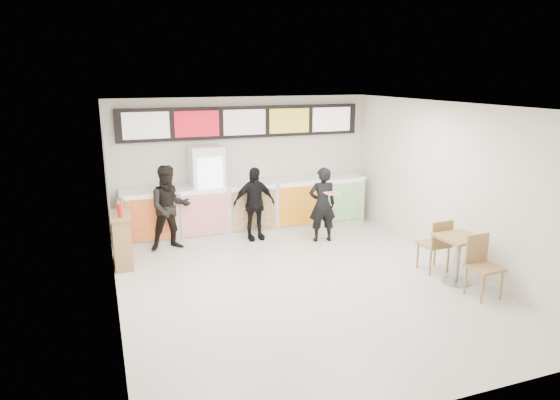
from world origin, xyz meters
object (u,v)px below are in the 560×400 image
service_counter (249,207)px  customer_main (322,205)px  customer_left (170,208)px  customer_mid (254,204)px  condiment_ledge (122,239)px  cafe_table (458,251)px  drinks_fridge (208,192)px

service_counter → customer_main: customer_main is taller
customer_left → customer_mid: size_ratio=1.09×
customer_main → condiment_ledge: (-4.09, 0.00, -0.30)m
customer_left → cafe_table: bearing=-41.6°
cafe_table → condiment_ledge: (-5.32, 2.82, -0.07)m
customer_left → drinks_fridge: bearing=29.0°
condiment_ledge → customer_main: bearing=-0.0°
customer_main → customer_mid: (-1.32, 0.61, -0.01)m
customer_mid → cafe_table: bearing=-55.6°
customer_main → customer_left: bearing=-1.3°
customer_mid → condiment_ledge: 2.85m
service_counter → customer_mid: size_ratio=3.51×
drinks_fridge → condiment_ledge: size_ratio=1.70×
customer_main → customer_mid: size_ratio=1.01×
drinks_fridge → customer_main: drinks_fridge is taller
cafe_table → customer_left: bearing=138.9°
condiment_ledge → service_counter: bearing=22.2°
customer_mid → cafe_table: customer_mid is taller
customer_left → condiment_ledge: customer_left is taller
service_counter → condiment_ledge: size_ratio=4.72×
customer_left → condiment_ledge: size_ratio=1.47×
customer_main → customer_left: size_ratio=0.93×
service_counter → drinks_fridge: (-0.93, 0.02, 0.43)m
customer_left → cafe_table: size_ratio=1.01×
customer_main → cafe_table: customer_main is taller
customer_main → customer_left: 3.16m
customer_mid → condiment_ledge: bearing=-169.8°
customer_left → customer_mid: (1.78, 0.01, -0.07)m
customer_main → condiment_ledge: customer_main is taller
drinks_fridge → customer_mid: size_ratio=1.26×
customer_left → customer_mid: 1.78m
customer_main → customer_mid: customer_main is taller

